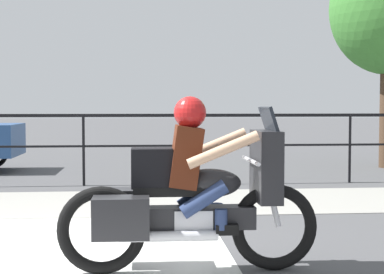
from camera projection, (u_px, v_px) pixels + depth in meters
The scene contains 5 objects.
ground_plane at pixel (29, 263), 5.58m from camera, with size 120.00×120.00×0.00m, color #4C4C4F.
sidewalk_band at pixel (71, 203), 8.96m from camera, with size 44.00×2.40×0.01m, color #99968E.
crosswalk_band at pixel (69, 268), 5.42m from camera, with size 3.12×6.00×0.01m, color silver.
fence_railing at pixel (83, 129), 10.91m from camera, with size 36.00×0.05×1.34m.
motorcycle at pixel (188, 194), 5.25m from camera, with size 2.35×0.76×1.58m.
Camera 1 is at (1.06, -5.62, 1.50)m, focal length 55.00 mm.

